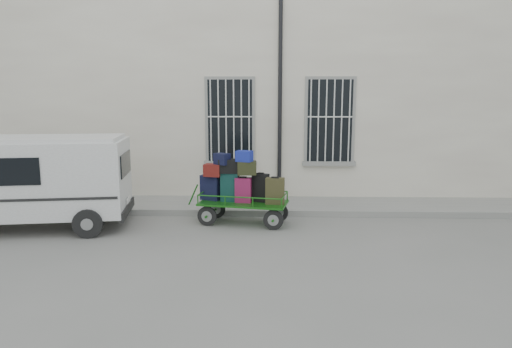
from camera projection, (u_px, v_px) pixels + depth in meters
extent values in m
plane|color=slate|center=(238.00, 233.00, 9.82)|extent=(80.00, 80.00, 0.00)
cube|color=beige|center=(249.00, 93.00, 14.74)|extent=(24.00, 5.00, 6.00)
cylinder|color=black|center=(280.00, 100.00, 12.20)|extent=(0.11, 0.11, 5.60)
cube|color=black|center=(230.00, 121.00, 12.39)|extent=(1.20, 0.08, 2.20)
cube|color=gray|center=(230.00, 163.00, 12.57)|extent=(1.45, 0.22, 0.12)
cube|color=black|center=(330.00, 121.00, 12.31)|extent=(1.20, 0.08, 2.20)
cube|color=gray|center=(329.00, 163.00, 12.49)|extent=(1.45, 0.22, 0.12)
cube|color=gray|center=(243.00, 205.00, 11.98)|extent=(24.00, 1.70, 0.15)
cylinder|color=black|center=(207.00, 216.00, 10.33)|extent=(0.45, 0.14, 0.45)
cylinder|color=gray|center=(207.00, 216.00, 10.33)|extent=(0.26, 0.13, 0.25)
cylinder|color=black|center=(216.00, 209.00, 10.99)|extent=(0.45, 0.14, 0.45)
cylinder|color=gray|center=(216.00, 209.00, 10.99)|extent=(0.26, 0.13, 0.25)
cylinder|color=black|center=(273.00, 220.00, 10.00)|extent=(0.45, 0.14, 0.45)
cylinder|color=gray|center=(273.00, 220.00, 10.00)|extent=(0.26, 0.13, 0.25)
cylinder|color=black|center=(279.00, 212.00, 10.66)|extent=(0.45, 0.14, 0.45)
cylinder|color=gray|center=(279.00, 212.00, 10.66)|extent=(0.26, 0.13, 0.25)
cube|color=#1A6116|center=(243.00, 203.00, 10.45)|extent=(2.11, 1.25, 0.04)
cylinder|color=#1A6116|center=(193.00, 195.00, 10.69)|extent=(0.26, 0.08, 0.50)
cube|color=black|center=(211.00, 188.00, 10.62)|extent=(0.51, 0.38, 0.58)
cube|color=black|center=(210.00, 175.00, 10.57)|extent=(0.20, 0.15, 0.03)
cube|color=#0C2E25|center=(230.00, 187.00, 10.46)|extent=(0.44, 0.28, 0.66)
cube|color=black|center=(230.00, 172.00, 10.40)|extent=(0.18, 0.14, 0.03)
cube|color=maroon|center=(243.00, 190.00, 10.35)|extent=(0.38, 0.23, 0.57)
cube|color=black|center=(243.00, 177.00, 10.30)|extent=(0.16, 0.12, 0.03)
cube|color=black|center=(261.00, 188.00, 10.43)|extent=(0.41, 0.32, 0.64)
cube|color=black|center=(261.00, 173.00, 10.38)|extent=(0.16, 0.12, 0.03)
cube|color=#302D18|center=(275.00, 191.00, 10.20)|extent=(0.44, 0.25, 0.59)
cube|color=black|center=(275.00, 177.00, 10.15)|extent=(0.18, 0.13, 0.03)
cube|color=#5A1A12|center=(213.00, 170.00, 10.43)|extent=(0.44, 0.35, 0.28)
cube|color=black|center=(230.00, 166.00, 10.38)|extent=(0.51, 0.32, 0.32)
cube|color=black|center=(247.00, 168.00, 10.28)|extent=(0.45, 0.35, 0.30)
cube|color=black|center=(222.00, 159.00, 10.34)|extent=(0.41, 0.39, 0.25)
cube|color=navy|center=(244.00, 156.00, 10.22)|extent=(0.41, 0.34, 0.24)
cube|color=silver|center=(33.00, 178.00, 9.96)|extent=(4.17, 2.30, 1.62)
cube|color=silver|center=(30.00, 139.00, 9.82)|extent=(3.97, 2.13, 0.09)
cube|color=black|center=(125.00, 164.00, 10.16)|extent=(0.23, 1.25, 0.49)
cube|color=black|center=(127.00, 209.00, 10.33)|extent=(0.34, 1.66, 0.20)
cube|color=white|center=(128.00, 200.00, 10.30)|extent=(0.08, 0.38, 0.11)
cylinder|color=black|center=(88.00, 223.00, 9.45)|extent=(0.63, 0.29, 0.61)
cylinder|color=black|center=(104.00, 205.00, 11.07)|extent=(0.63, 0.29, 0.61)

